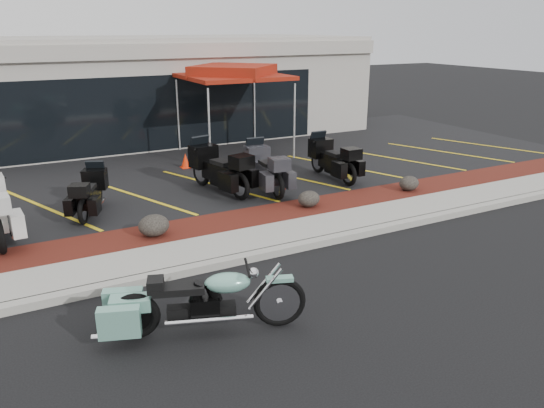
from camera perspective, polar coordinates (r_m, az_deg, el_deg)
ground at (r=10.36m, az=5.82°, el=-6.58°), size 90.00×90.00×0.00m
curb at (r=11.02m, az=3.26°, el=-4.49°), size 24.00×0.25×0.15m
sidewalk at (r=11.58m, az=1.47°, el=-3.30°), size 24.00×1.20×0.15m
mulch_bed at (r=12.57m, az=-1.20°, el=-1.48°), size 24.00×1.20×0.16m
upper_lot at (r=17.36m, az=-9.26°, el=3.93°), size 26.00×9.60×0.15m
dealership_building at (r=22.97m, az=-14.74°, el=12.01°), size 18.00×8.16×4.00m
boulder_left at (r=11.48m, az=-12.59°, el=-2.27°), size 0.66×0.55×0.47m
boulder_mid at (r=13.06m, az=3.98°, el=0.56°), size 0.56×0.47×0.40m
boulder_right at (r=14.81m, az=14.52°, el=2.17°), size 0.56×0.47×0.40m
hero_cruiser at (r=8.11m, az=0.82°, el=-9.76°), size 3.12×1.72×1.07m
touring_black_front at (r=13.81m, az=-18.34°, el=2.18°), size 1.45×2.07×1.13m
touring_black_mid at (r=14.84m, az=-7.67°, el=4.62°), size 1.46×2.57×1.41m
touring_grey at (r=14.95m, az=-1.81°, el=4.71°), size 1.08×2.34×1.32m
touring_black_rear at (r=16.12m, az=4.99°, el=5.60°), size 0.85×2.21×1.28m
traffic_cone at (r=16.95m, az=-9.29°, el=4.63°), size 0.32×0.32×0.46m
popup_canopy at (r=18.30m, az=-4.18°, el=13.82°), size 3.89×3.89×3.02m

